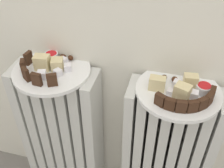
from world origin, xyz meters
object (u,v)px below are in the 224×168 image
jam_bowl_left (52,56)px  fork (188,83)px  plate_right (178,91)px  radiator_left (63,138)px  radiator_right (165,159)px  plate_left (52,71)px  jam_bowl_right (204,88)px

jam_bowl_left → fork: jam_bowl_left is taller
plate_right → jam_bowl_left: size_ratio=5.61×
jam_bowl_left → fork: bearing=-2.0°
radiator_left → fork: 0.55m
radiator_right → plate_left: plate_left is taller
plate_left → plate_right: bearing=0.0°
radiator_right → plate_left: (-0.41, 0.00, 0.33)m
radiator_left → plate_left: (0.00, -0.00, 0.33)m
radiator_right → jam_bowl_right: 0.36m
plate_right → jam_bowl_right: bearing=5.9°
radiator_right → plate_left: size_ratio=2.55×
plate_left → plate_right: size_ratio=1.00×
plate_left → jam_bowl_right: 0.48m
plate_left → fork: (0.43, 0.04, 0.01)m
plate_left → jam_bowl_left: (-0.02, 0.05, 0.02)m
plate_left → jam_bowl_left: size_ratio=5.61×
radiator_right → jam_bowl_left: size_ratio=14.32×
radiator_left → jam_bowl_right: bearing=0.9°
radiator_right → jam_bowl_left: (-0.43, 0.05, 0.35)m
plate_right → plate_left: bearing=180.0°
radiator_right → plate_left: bearing=180.0°
jam_bowl_right → fork: jam_bowl_right is taller
jam_bowl_right → fork: (-0.04, 0.03, -0.01)m
radiator_left → jam_bowl_right: jam_bowl_right is taller
jam_bowl_left → jam_bowl_right: bearing=-5.2°
plate_left → plate_right: 0.41m
radiator_left → plate_left: bearing=-63.4°
fork → plate_left: bearing=-175.1°
plate_right → jam_bowl_left: 0.43m
radiator_left → jam_bowl_left: size_ratio=14.32×
radiator_left → jam_bowl_left: 0.36m
jam_bowl_left → fork: size_ratio=0.42×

